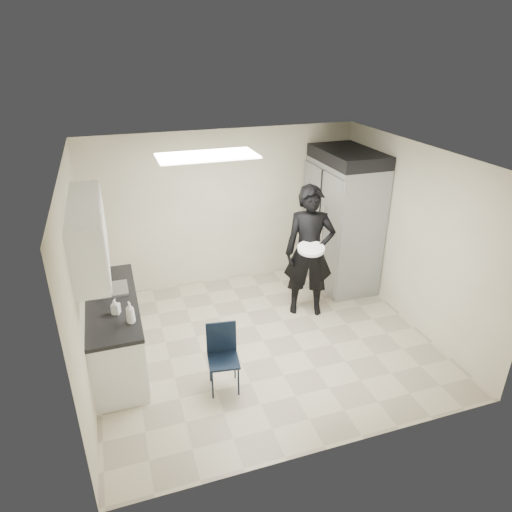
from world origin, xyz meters
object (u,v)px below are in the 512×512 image
object	(u,v)px
commercial_fridge	(342,225)
man_tuxedo	(309,252)
lower_counter	(116,332)
folding_chair	(224,361)

from	to	relation	value
commercial_fridge	man_tuxedo	xyz separation A→B (m)	(-0.93, -0.73, -0.04)
lower_counter	man_tuxedo	world-z (taller)	man_tuxedo
lower_counter	commercial_fridge	xyz separation A→B (m)	(3.78, 1.07, 0.62)
commercial_fridge	folding_chair	xyz separation A→B (m)	(-2.60, -2.04, -0.64)
folding_chair	lower_counter	bearing A→B (deg)	148.62
lower_counter	commercial_fridge	distance (m)	3.98
lower_counter	man_tuxedo	bearing A→B (deg)	6.92
lower_counter	folding_chair	bearing A→B (deg)	-39.19
folding_chair	man_tuxedo	world-z (taller)	man_tuxedo
lower_counter	commercial_fridge	world-z (taller)	commercial_fridge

